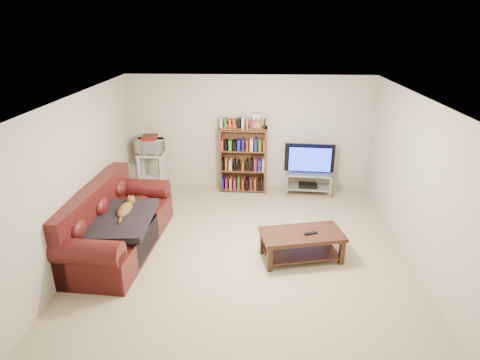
# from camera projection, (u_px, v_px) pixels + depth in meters

# --- Properties ---
(floor) EXTENTS (5.00, 5.00, 0.00)m
(floor) POSITION_uv_depth(u_px,v_px,m) (245.00, 247.00, 6.45)
(floor) COLOR #BEB28D
(floor) RESTS_ON ground
(ceiling) EXTENTS (5.00, 5.00, 0.00)m
(ceiling) POSITION_uv_depth(u_px,v_px,m) (246.00, 97.00, 5.55)
(ceiling) COLOR white
(ceiling) RESTS_ON ground
(wall_back) EXTENTS (5.00, 0.00, 5.00)m
(wall_back) POSITION_uv_depth(u_px,v_px,m) (249.00, 134.00, 8.32)
(wall_back) COLOR beige
(wall_back) RESTS_ON ground
(wall_front) EXTENTS (5.00, 0.00, 5.00)m
(wall_front) POSITION_uv_depth(u_px,v_px,m) (237.00, 277.00, 3.68)
(wall_front) COLOR beige
(wall_front) RESTS_ON ground
(wall_left) EXTENTS (0.00, 5.00, 5.00)m
(wall_left) POSITION_uv_depth(u_px,v_px,m) (82.00, 175.00, 6.10)
(wall_left) COLOR beige
(wall_left) RESTS_ON ground
(wall_right) EXTENTS (0.00, 5.00, 5.00)m
(wall_right) POSITION_uv_depth(u_px,v_px,m) (415.00, 180.00, 5.90)
(wall_right) COLOR beige
(wall_right) RESTS_ON ground
(sofa) EXTENTS (1.20, 2.46, 1.02)m
(sofa) POSITION_uv_depth(u_px,v_px,m) (114.00, 228.00, 6.32)
(sofa) COLOR #471212
(sofa) RESTS_ON floor
(blanket) EXTENTS (0.94, 1.21, 0.20)m
(blanket) POSITION_uv_depth(u_px,v_px,m) (120.00, 220.00, 6.06)
(blanket) COLOR black
(blanket) RESTS_ON sofa
(cat) EXTENTS (0.31, 0.67, 0.20)m
(cat) POSITION_uv_depth(u_px,v_px,m) (125.00, 210.00, 6.24)
(cat) COLOR brown
(cat) RESTS_ON sofa
(coffee_table) EXTENTS (1.32, 0.85, 0.44)m
(coffee_table) POSITION_uv_depth(u_px,v_px,m) (302.00, 241.00, 6.03)
(coffee_table) COLOR #371D13
(coffee_table) RESTS_ON floor
(remote) EXTENTS (0.21, 0.12, 0.02)m
(remote) POSITION_uv_depth(u_px,v_px,m) (311.00, 233.00, 5.94)
(remote) COLOR black
(remote) RESTS_ON coffee_table
(tv_stand) EXTENTS (0.97, 0.50, 0.47)m
(tv_stand) POSITION_uv_depth(u_px,v_px,m) (308.00, 179.00, 8.31)
(tv_stand) COLOR #999EA3
(tv_stand) RESTS_ON floor
(television) EXTENTS (1.02, 0.21, 0.59)m
(television) POSITION_uv_depth(u_px,v_px,m) (310.00, 159.00, 8.14)
(television) COLOR black
(television) RESTS_ON tv_stand
(dvd_player) EXTENTS (0.40, 0.29, 0.06)m
(dvd_player) POSITION_uv_depth(u_px,v_px,m) (308.00, 185.00, 8.36)
(dvd_player) COLOR black
(dvd_player) RESTS_ON tv_stand
(bookshelf) EXTENTS (0.97, 0.34, 1.39)m
(bookshelf) POSITION_uv_depth(u_px,v_px,m) (243.00, 159.00, 8.32)
(bookshelf) COLOR #4E2E1B
(bookshelf) RESTS_ON floor
(shelf_clutter) EXTENTS (0.71, 0.22, 0.28)m
(shelf_clutter) POSITION_uv_depth(u_px,v_px,m) (248.00, 122.00, 8.03)
(shelf_clutter) COLOR silver
(shelf_clutter) RESTS_ON bookshelf
(microwave_stand) EXTENTS (0.54, 0.40, 0.85)m
(microwave_stand) POSITION_uv_depth(u_px,v_px,m) (152.00, 167.00, 8.33)
(microwave_stand) COLOR silver
(microwave_stand) RESTS_ON floor
(microwave) EXTENTS (0.54, 0.37, 0.29)m
(microwave) POSITION_uv_depth(u_px,v_px,m) (150.00, 146.00, 8.16)
(microwave) COLOR silver
(microwave) RESTS_ON microwave_stand
(game_boxes) EXTENTS (0.32, 0.28, 0.05)m
(game_boxes) POSITION_uv_depth(u_px,v_px,m) (149.00, 138.00, 8.10)
(game_boxes) COLOR maroon
(game_boxes) RESTS_ON microwave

